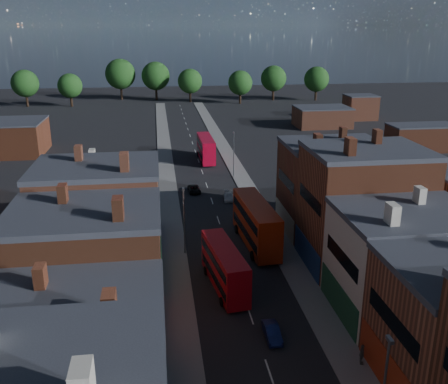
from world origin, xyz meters
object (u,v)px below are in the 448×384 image
object	(u,v)px
bus_2	(206,148)
car_3	(229,197)
bus_0	(225,267)
bus_1	(256,223)
car_1	(272,332)
ped_3	(362,354)
car_2	(194,189)

from	to	relation	value
bus_2	car_3	xyz separation A→B (m)	(1.10, -23.74, -2.02)
bus_2	bus_0	bearing A→B (deg)	-94.67
bus_0	car_3	distance (m)	27.17
bus_1	car_3	size ratio (longest dim) A/B	3.47
car_1	car_3	distance (m)	35.84
car_1	car_3	size ratio (longest dim) A/B	0.94
bus_1	bus_2	world-z (taller)	bus_1
bus_2	bus_1	bearing A→B (deg)	-88.25
car_1	bus_2	bearing A→B (deg)	89.71
bus_2	car_1	size ratio (longest dim) A/B	3.19
bus_2	car_3	bearing A→B (deg)	-88.41
car_1	car_3	world-z (taller)	car_1
car_1	bus_1	bearing A→B (deg)	83.08
bus_1	ped_3	size ratio (longest dim) A/B	7.43
bus_0	car_2	size ratio (longest dim) A/B	2.74
bus_1	ped_3	xyz separation A→B (m)	(3.87, -23.42, -1.95)
car_2	ped_3	size ratio (longest dim) A/B	2.24
bus_1	ped_3	world-z (taller)	bus_1
bus_0	bus_1	xyz separation A→B (m)	(5.18, 9.91, 0.52)
bus_0	car_1	distance (m)	9.67
ped_3	bus_2	bearing A→B (deg)	20.28
bus_0	ped_3	world-z (taller)	bus_0
bus_2	car_1	bearing A→B (deg)	-91.36
car_2	car_3	distance (m)	6.59
bus_1	car_2	size ratio (longest dim) A/B	3.31
bus_0	bus_2	xyz separation A→B (m)	(3.18, 50.51, 0.15)
bus_1	car_3	world-z (taller)	bus_1
car_3	ped_3	world-z (taller)	ped_3
bus_0	bus_2	size ratio (longest dim) A/B	0.96
bus_1	car_2	distance (m)	22.12
car_3	car_1	bearing A→B (deg)	-86.88
bus_0	car_2	world-z (taller)	bus_0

